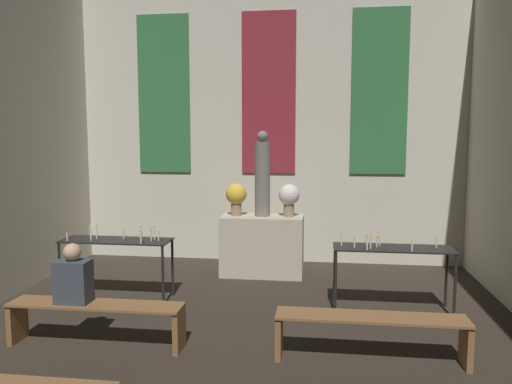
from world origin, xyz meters
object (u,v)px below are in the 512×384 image
(candle_rack_left, at_px, (117,246))
(pew_back_left, at_px, (96,315))
(flower_vase_right, at_px, (289,197))
(person_seated, at_px, (73,277))
(candle_rack_right, at_px, (392,255))
(pew_back_right, at_px, (371,328))
(altar, at_px, (262,245))
(flower_vase_left, at_px, (236,196))
(statue, at_px, (262,176))

(candle_rack_left, xyz_separation_m, pew_back_left, (0.41, -1.55, -0.40))
(candle_rack_left, bearing_deg, flower_vase_right, 32.53)
(person_seated, bearing_deg, pew_back_left, -0.00)
(flower_vase_right, bearing_deg, candle_rack_right, -45.64)
(pew_back_right, bearing_deg, candle_rack_right, 75.19)
(pew_back_left, xyz_separation_m, pew_back_right, (2.90, 0.00, 0.00))
(altar, height_order, flower_vase_left, flower_vase_left)
(candle_rack_right, xyz_separation_m, pew_back_right, (-0.41, -1.55, -0.40))
(flower_vase_left, relative_size, candle_rack_right, 0.34)
(candle_rack_left, bearing_deg, candle_rack_right, -0.01)
(statue, xyz_separation_m, person_seated, (-1.69, -3.01, -0.87))
(pew_back_left, height_order, pew_back_right, same)
(flower_vase_left, xyz_separation_m, candle_rack_left, (-1.43, -1.46, -0.55))
(pew_back_left, bearing_deg, altar, 64.28)
(person_seated, bearing_deg, altar, 60.64)
(flower_vase_right, relative_size, pew_back_right, 0.27)
(statue, xyz_separation_m, pew_back_right, (1.45, -3.01, -1.28))
(altar, height_order, pew_back_right, altar)
(candle_rack_right, height_order, pew_back_left, candle_rack_right)
(altar, distance_m, person_seated, 3.47)
(altar, distance_m, candle_rack_right, 2.38)
(statue, bearing_deg, flower_vase_left, 180.00)
(candle_rack_right, bearing_deg, statue, 141.83)
(candle_rack_left, distance_m, pew_back_left, 1.65)
(candle_rack_left, bearing_deg, pew_back_right, -25.06)
(pew_back_left, bearing_deg, person_seated, 180.00)
(flower_vase_left, height_order, pew_back_right, flower_vase_left)
(person_seated, bearing_deg, candle_rack_left, 96.21)
(altar, height_order, pew_back_left, altar)
(altar, relative_size, pew_back_right, 0.70)
(flower_vase_left, bearing_deg, altar, 0.00)
(flower_vase_right, height_order, person_seated, flower_vase_right)
(candle_rack_left, height_order, pew_back_left, candle_rack_left)
(statue, height_order, candle_rack_left, statue)
(statue, relative_size, flower_vase_right, 2.62)
(flower_vase_right, xyz_separation_m, candle_rack_right, (1.43, -1.46, -0.55))
(statue, height_order, pew_back_right, statue)
(flower_vase_left, xyz_separation_m, flower_vase_right, (0.86, 0.00, 0.00))
(statue, bearing_deg, flower_vase_right, 0.00)
(flower_vase_right, xyz_separation_m, pew_back_left, (-1.88, -3.01, -0.95))
(statue, height_order, flower_vase_right, statue)
(pew_back_left, relative_size, pew_back_right, 1.00)
(statue, xyz_separation_m, flower_vase_left, (-0.43, 0.00, -0.33))
(altar, bearing_deg, candle_rack_right, -38.17)
(altar, height_order, statue, statue)
(altar, xyz_separation_m, person_seated, (-1.69, -3.01, 0.26))
(statue, relative_size, candle_rack_right, 0.90)
(flower_vase_right, bearing_deg, pew_back_right, -71.27)
(pew_back_right, bearing_deg, flower_vase_right, 108.73)
(pew_back_left, bearing_deg, flower_vase_left, 71.27)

